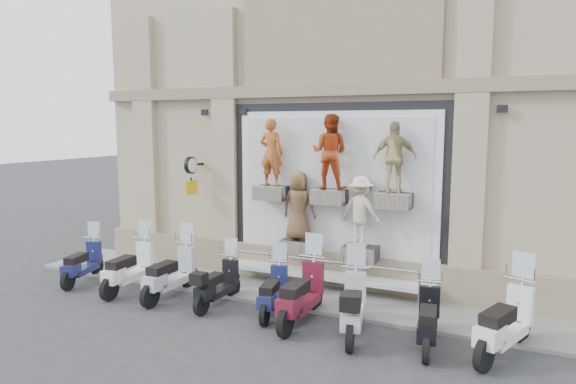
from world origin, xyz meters
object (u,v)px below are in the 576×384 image
scooter_b (129,258)px  guard_rail (319,279)px  scooter_e (273,282)px  scooter_d (218,275)px  scooter_f (301,282)px  scooter_h (429,307)px  scooter_i (506,309)px  scooter_a (82,254)px  clock_sign_bracket (191,171)px  scooter_g (353,294)px  scooter_c (170,263)px

scooter_b → guard_rail: bearing=14.0°
scooter_b → scooter_e: 3.87m
scooter_d → scooter_f: bearing=-3.2°
scooter_d → scooter_h: bearing=-2.2°
scooter_i → scooter_h: bearing=-152.6°
scooter_h → scooter_a: bearing=171.0°
clock_sign_bracket → scooter_g: (5.28, -2.17, -1.97)m
clock_sign_bracket → scooter_d: (2.05, -1.91, -2.08)m
scooter_h → guard_rail: bearing=141.7°
scooter_e → scooter_d: bearing=170.9°
scooter_f → scooter_i: 3.82m
scooter_d → scooter_h: (4.63, -0.17, 0.03)m
scooter_b → scooter_f: (4.60, -0.07, 0.04)m
scooter_i → scooter_b: bearing=-160.0°
scooter_a → scooter_b: (1.57, -0.01, 0.09)m
scooter_d → scooter_a: bearing=-179.7°
scooter_g → guard_rail: bearing=114.7°
scooter_c → scooter_g: scooter_c is taller
scooter_f → scooter_g: size_ratio=1.05×
scooter_a → clock_sign_bracket: bearing=28.3°
scooter_h → scooter_i: (1.27, 0.17, 0.12)m
scooter_d → scooter_e: same height
scooter_d → scooter_g: bearing=-4.7°
guard_rail → scooter_f: bearing=-81.4°
scooter_b → scooter_e: (3.86, 0.11, -0.11)m
scooter_h → clock_sign_bracket: bearing=154.6°
scooter_d → guard_rail: bearing=37.7°
scooter_h → scooter_b: bearing=170.9°
scooter_h → scooter_d: bearing=169.8°
scooter_d → scooter_i: (5.90, 0.01, 0.15)m
scooter_h → scooter_i: size_ratio=0.86×
scooter_c → scooter_d: 1.30m
scooter_g → scooter_f: bearing=158.5°
scooter_h → scooter_c: bearing=170.3°
guard_rail → scooter_d: bearing=-142.1°
scooter_d → scooter_e: size_ratio=1.00×
clock_sign_bracket → scooter_f: size_ratio=0.48×
scooter_d → scooter_c: bearing=-179.6°
scooter_a → scooter_f: 6.17m
guard_rail → scooter_g: scooter_g is taller
guard_rail → scooter_c: bearing=-155.2°
scooter_c → clock_sign_bracket: bearing=110.6°
scooter_e → scooter_b: bearing=169.7°
scooter_b → clock_sign_bracket: bearing=71.7°
scooter_e → scooter_f: (0.74, -0.18, 0.15)m
clock_sign_bracket → scooter_g: clock_sign_bracket is taller
guard_rail → scooter_d: 2.36m
scooter_c → scooter_i: (7.20, 0.02, 0.04)m
scooter_e → scooter_a: bearing=169.2°
scooter_d → scooter_h: scooter_h is taller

